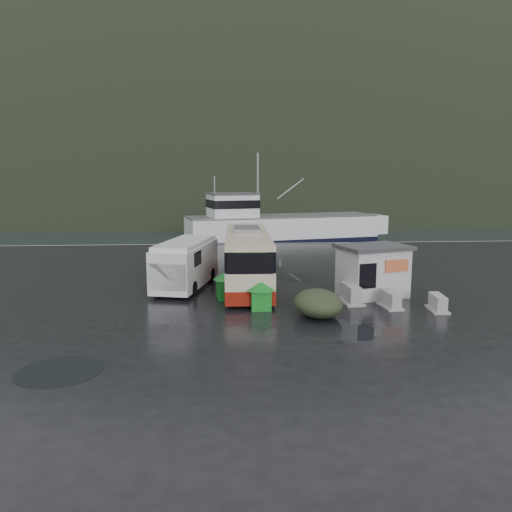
{
  "coord_description": "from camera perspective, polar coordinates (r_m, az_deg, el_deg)",
  "views": [
    {
      "loc": [
        -1.09,
        -23.47,
        5.94
      ],
      "look_at": [
        0.83,
        2.73,
        1.7
      ],
      "focal_mm": 35.0,
      "sensor_mm": 36.0,
      "label": 1
    }
  ],
  "objects": [
    {
      "name": "fishing_trawler",
      "position": [
        53.28,
        3.02,
        2.76
      ],
      "size": [
        24.38,
        10.68,
        9.53
      ],
      "primitive_type": null,
      "rotation": [
        0.0,
        0.0,
        0.24
      ],
      "color": "silver",
      "rests_on": "ground"
    },
    {
      "name": "waste_bin_left",
      "position": [
        24.49,
        -3.24,
        -4.89
      ],
      "size": [
        1.18,
        1.18,
        1.4
      ],
      "primitive_type": null,
      "rotation": [
        0.0,
        0.0,
        0.19
      ],
      "color": "#168023",
      "rests_on": "ground"
    },
    {
      "name": "ticket_kiosk",
      "position": [
        25.66,
        13.08,
        -4.46
      ],
      "size": [
        3.84,
        3.29,
        2.56
      ],
      "primitive_type": null,
      "rotation": [
        0.0,
        0.0,
        0.28
      ],
      "color": "beige",
      "rests_on": "ground"
    },
    {
      "name": "waste_bin_right",
      "position": [
        22.56,
        0.56,
        -6.1
      ],
      "size": [
        0.92,
        0.92,
        1.28
      ],
      "primitive_type": null,
      "rotation": [
        0.0,
        0.0,
        0.0
      ],
      "color": "#168023",
      "rests_on": "ground"
    },
    {
      "name": "puddles",
      "position": [
        20.56,
        0.12,
        -7.61
      ],
      "size": [
        12.33,
        16.16,
        0.01
      ],
      "color": "black",
      "rests_on": "ground"
    },
    {
      "name": "harbor_water",
      "position": [
        133.6,
        -3.75,
        6.61
      ],
      "size": [
        300.0,
        180.0,
        0.02
      ],
      "primitive_type": "cube",
      "color": "black",
      "rests_on": "ground"
    },
    {
      "name": "headland",
      "position": [
        273.76,
        -1.89,
        7.93
      ],
      "size": [
        780.0,
        540.0,
        570.0
      ],
      "primitive_type": "ellipsoid",
      "color": "black",
      "rests_on": "ground"
    },
    {
      "name": "coach_bus",
      "position": [
        27.72,
        -1.01,
        -3.2
      ],
      "size": [
        3.1,
        11.04,
        3.09
      ],
      "primitive_type": null,
      "rotation": [
        0.0,
        0.0,
        -0.03
      ],
      "color": "beige",
      "rests_on": "ground"
    },
    {
      "name": "quay_edge",
      "position": [
        43.88,
        -2.73,
        1.38
      ],
      "size": [
        160.0,
        0.6,
        1.5
      ],
      "primitive_type": "cube",
      "color": "#999993",
      "rests_on": "ground"
    },
    {
      "name": "jersey_barrier_a",
      "position": [
        23.75,
        20.01,
        -5.88
      ],
      "size": [
        0.87,
        1.5,
        0.72
      ],
      "primitive_type": null,
      "rotation": [
        0.0,
        0.0,
        -0.11
      ],
      "color": "#999993",
      "rests_on": "ground"
    },
    {
      "name": "jersey_barrier_c",
      "position": [
        23.66,
        15.05,
        -5.69
      ],
      "size": [
        0.89,
        1.55,
        0.74
      ],
      "primitive_type": null,
      "rotation": [
        0.0,
        0.0,
        0.1
      ],
      "color": "#999993",
      "rests_on": "ground"
    },
    {
      "name": "white_van",
      "position": [
        27.13,
        -7.96,
        -3.57
      ],
      "size": [
        3.5,
        6.44,
        2.56
      ],
      "primitive_type": null,
      "rotation": [
        0.0,
        0.0,
        -0.24
      ],
      "color": "silver",
      "rests_on": "ground"
    },
    {
      "name": "jersey_barrier_b",
      "position": [
        24.13,
        10.77,
        -5.25
      ],
      "size": [
        0.97,
        1.78,
        0.86
      ],
      "primitive_type": null,
      "rotation": [
        0.0,
        0.0,
        0.07
      ],
      "color": "#999993",
      "rests_on": "ground"
    },
    {
      "name": "ground",
      "position": [
        24.23,
        -1.49,
        -5.02
      ],
      "size": [
        160.0,
        160.0,
        0.0
      ],
      "primitive_type": "plane",
      "color": "black",
      "rests_on": "ground"
    },
    {
      "name": "dome_tent",
      "position": [
        21.69,
        7.09,
        -6.8
      ],
      "size": [
        2.09,
        2.89,
        1.12
      ],
      "primitive_type": null,
      "rotation": [
        0.0,
        0.0,
        0.02
      ],
      "color": "#2C341F",
      "rests_on": "ground"
    }
  ]
}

